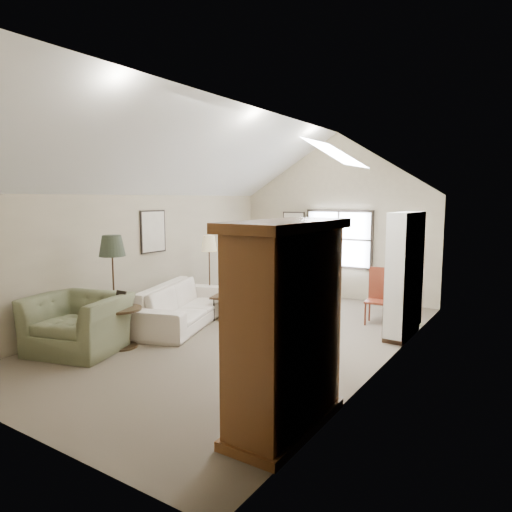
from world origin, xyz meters
The scene contains 18 objects.
room_shell centered at (0.00, 0.00, 3.21)m, with size 5.01×8.01×4.00m.
window centered at (0.10, 3.96, 1.45)m, with size 1.72×0.08×1.42m, color black.
skylight centered at (1.30, 0.90, 3.22)m, with size 0.80×1.20×0.52m, color white, non-canonical shape.
wall_art centered at (-1.88, 1.94, 1.73)m, with size 1.97×3.71×0.88m.
armoire centered at (2.18, -2.40, 1.10)m, with size 0.60×1.50×2.20m, color brown.
tv_alcove centered at (2.34, 1.60, 1.15)m, with size 0.32×1.30×2.10m, color white.
media_console centered at (2.32, 1.60, 0.30)m, with size 0.34×1.18×0.60m, color #382316.
tv_panel centered at (2.32, 1.60, 0.92)m, with size 0.05×0.90×0.55m, color black.
sofa centered at (-1.46, 0.05, 0.39)m, with size 2.66×1.04×0.78m, color beige.
armchair_near centered at (-1.80, -2.04, 0.45)m, with size 1.39×1.21×0.90m, color #666D4C.
armchair_far centered at (-0.72, 2.19, 0.44)m, with size 0.95×0.97×0.89m, color #606043.
coffee_table centered at (-0.77, 0.86, 0.24)m, with size 0.95×0.53×0.48m, color #352515.
bowl centered at (-0.77, 0.86, 0.51)m, with size 0.23×0.23×0.06m, color #372716.
side_table centered at (-1.36, -1.55, 0.33)m, with size 0.67×0.67×0.67m, color #312214.
side_chair centered at (1.71, 2.09, 0.55)m, with size 0.43×0.43×1.10m, color maroon.
tripod_lamp centered at (1.71, 3.70, 0.97)m, with size 0.56×0.56×1.93m, color silver, non-canonical shape.
dark_lamp centered at (-1.76, -1.35, 0.93)m, with size 0.44×0.44×1.85m, color #252B1E, non-canonical shape.
tan_lamp centered at (-1.76, 1.25, 0.83)m, with size 0.33×0.33×1.66m, color tan, non-canonical shape.
Camera 1 is at (4.42, -6.44, 2.43)m, focal length 32.00 mm.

